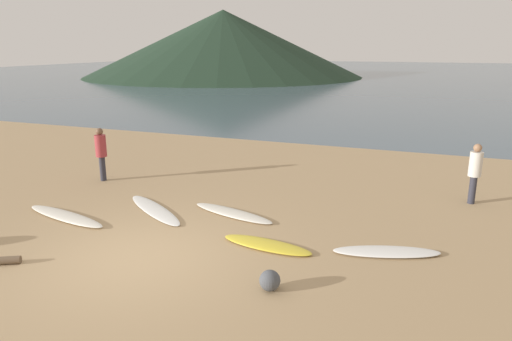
% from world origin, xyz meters
% --- Properties ---
extents(ground_plane, '(120.00, 120.00, 0.20)m').
position_xyz_m(ground_plane, '(0.00, 10.00, -0.10)').
color(ground_plane, tan).
rests_on(ground_plane, ground).
extents(ocean_water, '(140.00, 100.00, 0.01)m').
position_xyz_m(ocean_water, '(0.00, 61.25, 0.00)').
color(ocean_water, '#475B6B').
rests_on(ocean_water, ground).
extents(headland_hill, '(35.21, 35.21, 8.19)m').
position_xyz_m(headland_hill, '(-20.82, 49.05, 4.10)').
color(headland_hill, '#1E3323').
rests_on(headland_hill, ground).
extents(surfboard_0, '(2.61, 1.01, 0.10)m').
position_xyz_m(surfboard_0, '(-2.79, 1.17, 0.05)').
color(surfboard_0, silver).
rests_on(surfboard_0, ground).
extents(surfboard_1, '(2.44, 1.88, 0.06)m').
position_xyz_m(surfboard_1, '(-1.12, 2.33, 0.03)').
color(surfboard_1, white).
rests_on(surfboard_1, ground).
extents(surfboard_2, '(2.33, 1.10, 0.08)m').
position_xyz_m(surfboard_2, '(0.76, 2.76, 0.04)').
color(surfboard_2, silver).
rests_on(surfboard_2, ground).
extents(surfboard_3, '(1.98, 0.79, 0.08)m').
position_xyz_m(surfboard_3, '(2.13, 1.35, 0.04)').
color(surfboard_3, yellow).
rests_on(surfboard_3, ground).
extents(surfboard_4, '(2.12, 1.14, 0.09)m').
position_xyz_m(surfboard_4, '(4.39, 1.87, 0.05)').
color(surfboard_4, white).
rests_on(surfboard_4, ground).
extents(person_0, '(0.31, 0.31, 1.54)m').
position_xyz_m(person_0, '(6.09, 5.69, 0.91)').
color(person_0, '#2D2D38').
rests_on(person_0, ground).
extents(person_1, '(0.32, 0.32, 1.58)m').
position_xyz_m(person_1, '(-3.99, 4.04, 0.93)').
color(person_1, '#2D2D38').
rests_on(person_1, ground).
extents(beach_rock_far, '(0.35, 0.35, 0.35)m').
position_xyz_m(beach_rock_far, '(2.74, -0.23, 0.17)').
color(beach_rock_far, '#494C51').
rests_on(beach_rock_far, ground).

